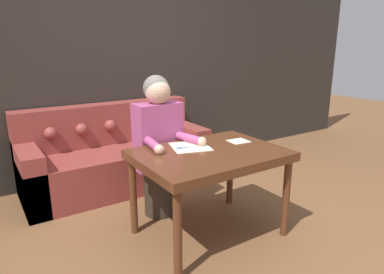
% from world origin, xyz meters
% --- Properties ---
extents(ground_plane, '(16.00, 16.00, 0.00)m').
position_xyz_m(ground_plane, '(0.00, 0.00, 0.00)').
color(ground_plane, brown).
extents(wall_back, '(8.00, 0.06, 2.60)m').
position_xyz_m(wall_back, '(0.00, 1.81, 1.30)').
color(wall_back, '#2D2823').
rests_on(wall_back, ground_plane).
extents(dining_table, '(1.15, 0.83, 0.73)m').
position_xyz_m(dining_table, '(-0.03, 0.02, 0.65)').
color(dining_table, '#562D19').
rests_on(dining_table, ground_plane).
extents(couch, '(1.97, 0.79, 0.90)m').
position_xyz_m(couch, '(-0.30, 1.42, 0.32)').
color(couch, brown).
rests_on(couch, ground_plane).
extents(person, '(0.48, 0.57, 1.29)m').
position_xyz_m(person, '(-0.21, 0.55, 0.67)').
color(person, '#33281E').
rests_on(person, ground_plane).
extents(pattern_paper_main, '(0.37, 0.38, 0.00)m').
position_xyz_m(pattern_paper_main, '(-0.10, 0.20, 0.73)').
color(pattern_paper_main, beige).
rests_on(pattern_paper_main, dining_table).
extents(pattern_paper_offcut, '(0.18, 0.17, 0.00)m').
position_xyz_m(pattern_paper_offcut, '(0.34, 0.11, 0.73)').
color(pattern_paper_offcut, beige).
rests_on(pattern_paper_offcut, dining_table).
extents(scissors, '(0.20, 0.12, 0.01)m').
position_xyz_m(scissors, '(-0.17, 0.19, 0.73)').
color(scissors, silver).
rests_on(scissors, dining_table).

